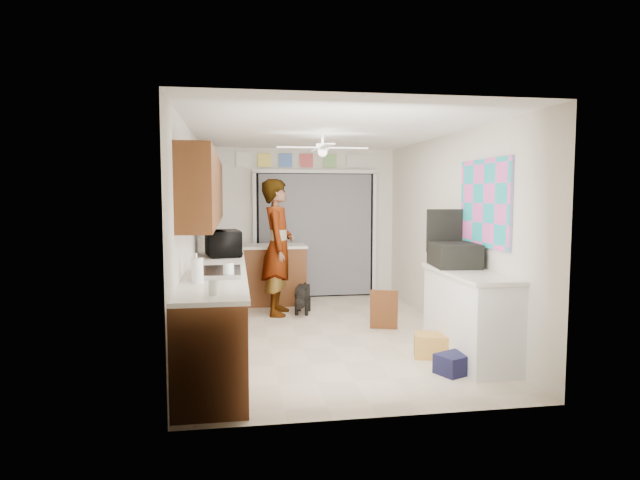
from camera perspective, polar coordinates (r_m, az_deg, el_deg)
name	(u,v)px	position (r m, az deg, el deg)	size (l,w,h in m)	color
floor	(325,335)	(6.76, 0.54, -10.06)	(5.00, 5.00, 0.00)	beige
ceiling	(325,131)	(6.57, 0.56, 11.51)	(5.00, 5.00, 0.00)	white
wall_back	(300,223)	(9.01, -2.10, 1.78)	(3.20, 3.20, 0.00)	silver
wall_front	(379,260)	(4.11, 6.37, -2.09)	(3.20, 3.20, 0.00)	silver
wall_left	(191,236)	(6.47, -13.55, 0.38)	(5.00, 5.00, 0.00)	silver
wall_right	(449,233)	(6.99, 13.59, 0.71)	(5.00, 5.00, 0.00)	silver
left_base_cabinets	(218,302)	(6.57, -10.78, -6.55)	(0.60, 4.80, 0.90)	#613117
left_countertop	(219,264)	(6.49, -10.76, -2.48)	(0.62, 4.80, 0.04)	white
upper_cabinets	(205,190)	(6.64, -12.13, 5.27)	(0.32, 4.00, 0.80)	#613117
sink_basin	(216,273)	(5.50, -11.07, -3.47)	(0.50, 0.76, 0.06)	silver
faucet	(196,264)	(5.49, -13.07, -2.51)	(0.03, 0.03, 0.22)	silver
peninsula_base	(273,276)	(8.56, -5.01, -3.80)	(1.00, 0.60, 0.90)	#613117
peninsula_top	(273,246)	(8.50, -5.03, -0.66)	(1.04, 0.64, 0.04)	white
back_opening_recess	(315,235)	(9.03, -0.50, 0.52)	(2.00, 0.06, 2.10)	black
curtain_panel	(316,235)	(8.99, -0.46, 0.50)	(1.90, 0.03, 2.05)	gray
door_trim_left	(255,236)	(8.91, -6.97, 0.42)	(0.06, 0.04, 2.10)	white
door_trim_right	(374,235)	(9.21, 5.82, 0.58)	(0.06, 0.04, 2.10)	white
door_trim_head	(316,171)	(8.98, -0.47, 7.33)	(2.10, 0.04, 0.06)	white
header_frame_0	(264,160)	(8.93, -5.96, 8.47)	(0.22, 0.02, 0.22)	#FBE153
header_frame_1	(285,160)	(8.96, -3.70, 8.47)	(0.22, 0.02, 0.22)	#4E79D1
header_frame_2	(306,161)	(9.00, -1.46, 8.47)	(0.22, 0.02, 0.22)	#CB4C4F
header_frame_3	(330,161)	(9.06, 1.08, 8.45)	(0.22, 0.02, 0.22)	#80BD6C
header_frame_4	(353,161)	(9.14, 3.57, 8.41)	(0.22, 0.02, 0.22)	silver
route66_sign	(243,160)	(8.92, -8.23, 8.45)	(0.22, 0.02, 0.26)	silver
right_counter_base	(470,317)	(5.92, 15.68, -7.93)	(0.50, 1.40, 0.90)	white
right_counter_top	(470,273)	(5.83, 15.70, -3.43)	(0.54, 1.44, 0.04)	white
abstract_painting	(484,203)	(6.05, 17.14, 3.78)	(0.03, 1.15, 0.95)	#F359C0
ceiling_fan	(323,148)	(6.75, 0.27, 9.80)	(1.14, 1.14, 0.24)	white
microwave	(224,243)	(7.06, -10.25, -0.35)	(0.60, 0.41, 0.33)	black
jar_a	(228,270)	(5.23, -9.74, -3.21)	(0.11, 0.11, 0.15)	silver
jar_b	(214,288)	(4.39, -11.28, -5.01)	(0.08, 0.08, 0.12)	silver
paper_towel_roll	(197,271)	(4.99, -12.95, -3.20)	(0.11, 0.11, 0.23)	white
suitcase	(454,255)	(6.14, 14.11, -1.54)	(0.46, 0.62, 0.26)	black
suitcase_rim	(454,265)	(6.15, 14.09, -2.56)	(0.44, 0.58, 0.02)	yellow
suitcase_lid	(444,231)	(6.39, 13.13, 0.98)	(0.42, 0.03, 0.50)	black
cardboard_box	(433,345)	(5.98, 11.98, -10.94)	(0.40, 0.30, 0.25)	gold
navy_crate	(454,364)	(5.50, 14.07, -12.70)	(0.32, 0.26, 0.19)	#141433
cabinet_door_panel	(384,310)	(6.96, 6.83, -7.39)	(0.35, 0.03, 0.53)	#613117
man	(278,247)	(7.73, -4.50, -0.77)	(0.71, 0.47, 1.96)	white
dog	(303,298)	(7.88, -1.85, -6.20)	(0.25, 0.58, 0.45)	black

